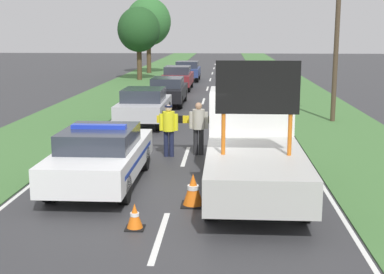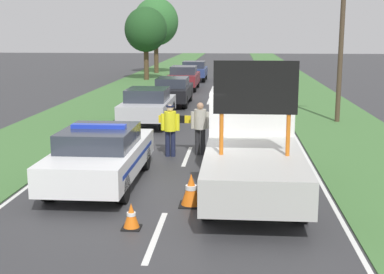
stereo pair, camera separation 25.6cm
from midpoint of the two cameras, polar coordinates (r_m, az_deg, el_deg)
name	(u,v)px [view 2 (the right image)]	position (r m, az deg, el deg)	size (l,w,h in m)	color
ground_plane	(174,190)	(13.11, -1.36, -5.62)	(160.00, 160.00, 0.00)	#333335
lane_markings	(209,100)	(30.06, 2.10, 3.99)	(7.42, 69.89, 0.01)	silver
grass_verge_left	(119,93)	(33.44, -7.56, 4.66)	(3.93, 120.00, 0.03)	#427038
grass_verge_right	(306,95)	(32.98, 12.33, 4.41)	(3.93, 120.00, 0.03)	#427038
police_car	(101,155)	(13.55, -9.15, -1.88)	(1.93, 4.86, 1.56)	white
work_truck	(252,144)	(13.18, 6.96, -0.73)	(2.16, 6.04, 3.19)	white
road_barrier	(198,123)	(16.88, 1.06, 1.56)	(2.49, 0.08, 1.17)	black
police_officer	(170,126)	(16.32, -1.89, 1.20)	(0.58, 0.37, 1.61)	#191E38
pedestrian_civilian	(200,124)	(16.53, 1.32, 1.36)	(0.59, 0.38, 1.64)	#232326
traffic_cone_near_police	(131,216)	(10.59, -5.80, -8.39)	(0.37, 0.37, 0.51)	black
traffic_cone_centre_front	(191,190)	(11.84, 0.54, -5.65)	(0.53, 0.53, 0.73)	black
traffic_cone_near_truck	(91,146)	(16.98, -10.30, -0.95)	(0.39, 0.39, 0.54)	black
queued_car_sedan_silver	(148,105)	(22.05, -4.38, 3.40)	(1.83, 4.30, 1.50)	#B2B2B7
queued_car_sedan_black	(173,90)	(28.00, -1.79, 4.98)	(1.76, 4.55, 1.43)	black
queued_car_wagon_maroon	(184,77)	(35.20, -0.66, 6.39)	(1.82, 4.56, 1.55)	maroon
queued_car_hatch_blue	(194,70)	(41.52, 0.40, 7.11)	(1.87, 4.01, 1.51)	navy
roadside_tree_near_left	(146,30)	(42.23, -4.78, 11.33)	(3.28, 3.28, 5.63)	#4C3823
roadside_tree_near_right	(156,22)	(49.05, -3.73, 12.15)	(4.04, 4.04, 6.72)	#4C3823
utility_pole	(341,47)	(23.22, 15.92, 9.24)	(1.20, 0.20, 6.09)	#473828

